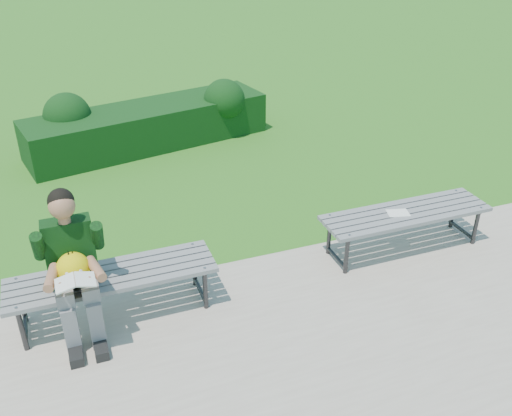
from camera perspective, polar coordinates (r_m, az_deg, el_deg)
ground at (r=5.91m, az=-3.23°, el=-5.73°), size 80.00×80.00×0.00m
walkway at (r=4.66m, az=3.62°, el=-17.24°), size 30.00×3.50×0.02m
hedge at (r=8.74m, az=-10.82°, el=8.44°), size 3.70×1.60×0.91m
bench_left at (r=5.17m, az=-14.17°, el=-6.88°), size 1.80×0.50×0.46m
bench_right at (r=6.13m, az=14.74°, el=-0.79°), size 1.80×0.50×0.46m
seated_boy at (r=4.91m, az=-17.89°, el=-5.29°), size 0.56×0.76×1.31m
paper_sheet at (r=6.05m, az=14.02°, el=-0.49°), size 0.25×0.21×0.01m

